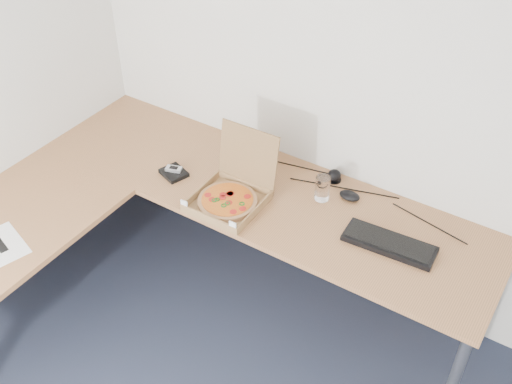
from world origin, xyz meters
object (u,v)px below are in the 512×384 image
Objects in this scene: keyboard at (389,244)px; drinking_glass at (322,188)px; desk at (160,218)px; pizza_box at (230,196)px; wallet at (174,173)px.

drinking_glass is at bearing 158.55° from keyboard.
keyboard is at bearing -17.76° from drinking_glass.
drinking_glass reaches higher than desk.
pizza_box is 2.88× the size of wallet.
pizza_box is at bearing -173.53° from keyboard.
drinking_glass is 0.45m from keyboard.
desk is 0.36m from pizza_box.
drinking_glass is 0.31× the size of keyboard.
desk is 0.32m from wallet.
keyboard is (0.80, 0.14, -0.03)m from pizza_box.
keyboard is 1.19m from wallet.
drinking_glass is 0.98× the size of wallet.
pizza_box is 0.47m from drinking_glass.
pizza_box is (0.25, 0.26, 0.07)m from desk.
pizza_box is 2.92× the size of drinking_glass.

